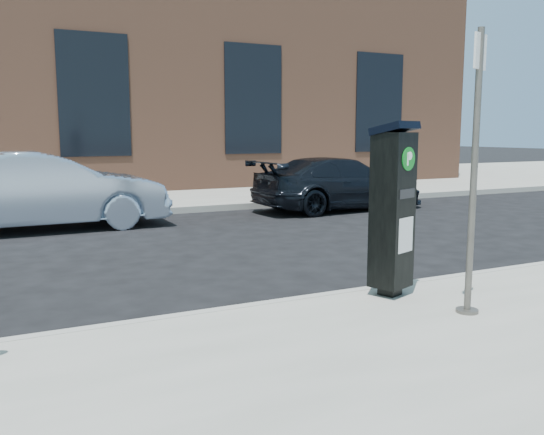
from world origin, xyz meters
TOP-DOWN VIEW (x-y plane):
  - ground at (0.00, 0.00)m, footprint 120.00×120.00m
  - sidewalk_far at (0.00, 14.00)m, footprint 60.00×12.00m
  - curb_near at (0.00, -0.02)m, footprint 60.00×0.12m
  - curb_far at (0.00, 8.02)m, footprint 60.00×0.12m
  - building at (-0.00, 17.00)m, footprint 28.00×10.05m
  - parking_kiosk at (1.06, -0.35)m, footprint 0.54×0.51m
  - sign_pole at (1.36, -1.20)m, footprint 0.23×0.22m
  - car_silver at (-1.87, 6.90)m, footprint 4.75×1.70m
  - car_dark at (5.06, 6.90)m, footprint 4.65×2.12m

SIDE VIEW (x-z plane):
  - ground at x=0.00m, z-range 0.00..0.00m
  - sidewalk_far at x=0.00m, z-range 0.00..0.15m
  - curb_near at x=0.00m, z-range -0.01..0.15m
  - curb_far at x=0.00m, z-range -0.01..0.15m
  - car_dark at x=5.06m, z-range 0.00..1.32m
  - car_silver at x=-1.87m, z-range 0.00..1.56m
  - parking_kiosk at x=1.06m, z-range 0.17..2.07m
  - sign_pole at x=1.36m, z-range 0.14..2.89m
  - building at x=0.00m, z-range 0.02..8.27m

